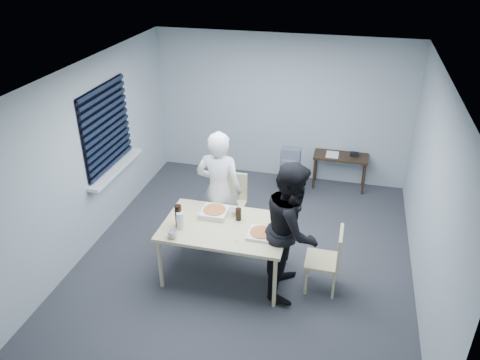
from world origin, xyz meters
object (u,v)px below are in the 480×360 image
(chair_far, at_px, (232,198))
(side_table, at_px, (341,160))
(dining_table, at_px, (225,230))
(mug_b, at_px, (233,213))
(stool, at_px, (289,179))
(person_black, at_px, (292,229))
(mug_a, at_px, (173,234))
(backpack, at_px, (290,162))
(soda_bottle, at_px, (178,216))
(chair_right, at_px, (330,256))
(person_white, at_px, (219,191))

(chair_far, height_order, side_table, chair_far)
(dining_table, xyz_separation_m, mug_b, (0.04, 0.25, 0.11))
(dining_table, bearing_deg, stool, 77.15)
(chair_far, relative_size, person_black, 0.50)
(side_table, bearing_deg, mug_a, -120.00)
(backpack, xyz_separation_m, mug_b, (-0.46, -1.93, 0.12))
(side_table, distance_m, mug_a, 3.71)
(stool, height_order, backpack, backpack)
(chair_far, bearing_deg, side_table, 48.16)
(dining_table, relative_size, soda_bottle, 5.37)
(person_black, distance_m, mug_b, 0.86)
(chair_right, distance_m, mug_a, 1.96)
(mug_a, bearing_deg, stool, 68.02)
(dining_table, height_order, mug_b, mug_b)
(stool, distance_m, soda_bottle, 2.63)
(chair_far, xyz_separation_m, backpack, (0.71, 1.07, 0.19))
(chair_right, height_order, person_white, person_white)
(backpack, xyz_separation_m, soda_bottle, (-1.07, -2.33, 0.21))
(stool, bearing_deg, chair_right, -68.97)
(dining_table, bearing_deg, person_white, 111.97)
(dining_table, xyz_separation_m, chair_right, (1.34, 0.03, -0.20))
(backpack, height_order, soda_bottle, soda_bottle)
(stool, xyz_separation_m, mug_a, (-1.05, -2.60, 0.45))
(backpack, relative_size, mug_a, 3.70)
(side_table, bearing_deg, chair_right, -89.30)
(backpack, bearing_deg, chair_far, -102.37)
(chair_right, xyz_separation_m, stool, (-0.83, 2.17, -0.14))
(mug_b, bearing_deg, person_white, 127.45)
(chair_far, xyz_separation_m, chair_right, (1.55, -1.09, 0.00))
(person_white, xyz_separation_m, backpack, (0.77, 1.53, -0.18))
(chair_far, height_order, mug_b, chair_far)
(chair_right, distance_m, stool, 2.33)
(chair_right, distance_m, side_table, 2.78)
(dining_table, relative_size, chair_right, 1.78)
(chair_far, height_order, chair_right, same)
(mug_a, xyz_separation_m, mug_b, (0.59, 0.65, -0.00))
(mug_b, height_order, soda_bottle, soda_bottle)
(backpack, bearing_deg, person_white, -95.38)
(mug_a, bearing_deg, person_black, 14.58)
(side_table, xyz_separation_m, mug_b, (-1.26, -2.55, 0.28))
(person_black, height_order, mug_a, person_black)
(person_black, relative_size, side_table, 1.90)
(dining_table, bearing_deg, person_black, -2.35)
(person_black, bearing_deg, mug_a, 104.58)
(chair_far, relative_size, chair_right, 1.00)
(chair_right, xyz_separation_m, mug_a, (-1.89, -0.43, 0.31))
(dining_table, distance_m, stool, 2.29)
(chair_right, height_order, mug_b, chair_right)
(chair_far, distance_m, side_table, 2.27)
(dining_table, distance_m, backpack, 2.25)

